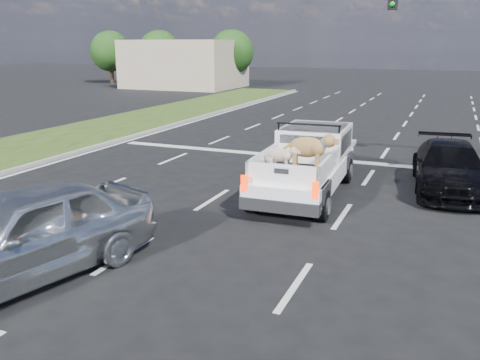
# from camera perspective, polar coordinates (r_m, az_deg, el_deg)

# --- Properties ---
(ground) EXTENTS (160.00, 160.00, 0.00)m
(ground) POSITION_cam_1_polar(r_m,az_deg,el_deg) (9.57, -4.08, -10.01)
(ground) COLOR black
(ground) RESTS_ON ground
(road_markings) EXTENTS (17.75, 60.00, 0.01)m
(road_markings) POSITION_cam_1_polar(r_m,az_deg,el_deg) (15.36, 6.95, -0.32)
(road_markings) COLOR silver
(road_markings) RESTS_ON ground
(grass_median_left) EXTENTS (5.00, 60.00, 0.10)m
(grass_median_left) POSITION_cam_1_polar(r_m,az_deg,el_deg) (21.05, -25.26, 2.65)
(grass_median_left) COLOR #263E13
(grass_median_left) RESTS_ON ground
(curb_left) EXTENTS (0.15, 60.00, 0.14)m
(curb_left) POSITION_cam_1_polar(r_m,az_deg,el_deg) (19.31, -20.35, 2.21)
(curb_left) COLOR #9A938E
(curb_left) RESTS_ON ground
(building_left) EXTENTS (10.00, 8.00, 4.40)m
(building_left) POSITION_cam_1_polar(r_m,az_deg,el_deg) (49.88, -6.20, 12.83)
(building_left) COLOR tan
(building_left) RESTS_ON ground
(tree_far_a) EXTENTS (4.20, 4.20, 5.40)m
(tree_far_a) POSITION_cam_1_polar(r_m,az_deg,el_deg) (56.95, -14.36, 13.83)
(tree_far_a) COLOR #332114
(tree_far_a) RESTS_ON ground
(tree_far_b) EXTENTS (4.20, 4.20, 5.40)m
(tree_far_b) POSITION_cam_1_polar(r_m,az_deg,el_deg) (53.59, -9.05, 14.05)
(tree_far_b) COLOR #332114
(tree_far_b) RESTS_ON ground
(tree_far_c) EXTENTS (4.20, 4.20, 5.40)m
(tree_far_c) POSITION_cam_1_polar(r_m,az_deg,el_deg) (49.89, -0.94, 14.17)
(tree_far_c) COLOR #332114
(tree_far_c) RESTS_ON ground
(pickup_truck) EXTENTS (2.16, 5.31, 1.96)m
(pickup_truck) POSITION_cam_1_polar(r_m,az_deg,el_deg) (14.07, 7.56, 2.07)
(pickup_truck) COLOR black
(pickup_truck) RESTS_ON ground
(silver_sedan) EXTENTS (3.21, 5.28, 1.68)m
(silver_sedan) POSITION_cam_1_polar(r_m,az_deg,el_deg) (9.69, -23.24, -5.55)
(silver_sedan) COLOR #B6B9BE
(silver_sedan) RESTS_ON ground
(black_coupe) EXTENTS (2.38, 4.82, 1.35)m
(black_coupe) POSITION_cam_1_polar(r_m,az_deg,el_deg) (15.52, 22.46, 1.33)
(black_coupe) COLOR black
(black_coupe) RESTS_ON ground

